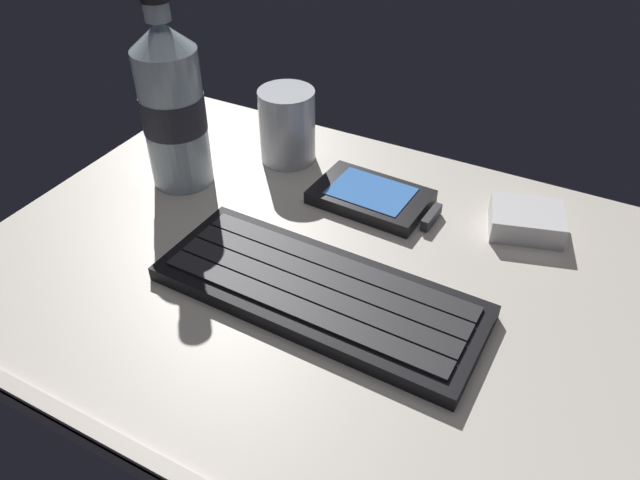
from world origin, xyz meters
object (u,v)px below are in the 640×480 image
(keyboard, at_px, (318,291))
(charger_block, at_px, (526,221))
(handheld_device, at_px, (376,198))
(water_bottle, at_px, (172,106))
(juice_cup, at_px, (287,128))

(keyboard, xyz_separation_m, charger_block, (0.14, 0.18, 0.00))
(handheld_device, distance_m, water_bottle, 0.23)
(keyboard, bearing_deg, juice_cup, 126.54)
(handheld_device, height_order, charger_block, charger_block)
(keyboard, relative_size, charger_block, 4.19)
(keyboard, distance_m, water_bottle, 0.26)
(water_bottle, relative_size, charger_block, 2.97)
(handheld_device, bearing_deg, water_bottle, -164.92)
(water_bottle, height_order, charger_block, water_bottle)
(water_bottle, bearing_deg, keyboard, -23.76)
(handheld_device, relative_size, charger_block, 1.87)
(keyboard, height_order, charger_block, charger_block)
(water_bottle, bearing_deg, juice_cup, 49.65)
(keyboard, xyz_separation_m, juice_cup, (-0.14, 0.19, 0.03))
(juice_cup, height_order, charger_block, juice_cup)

